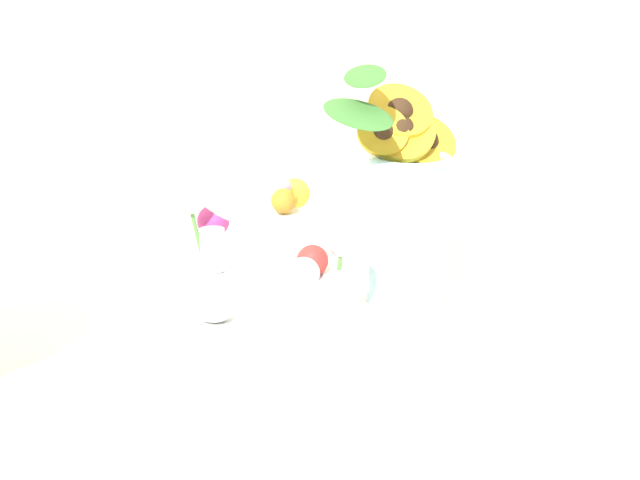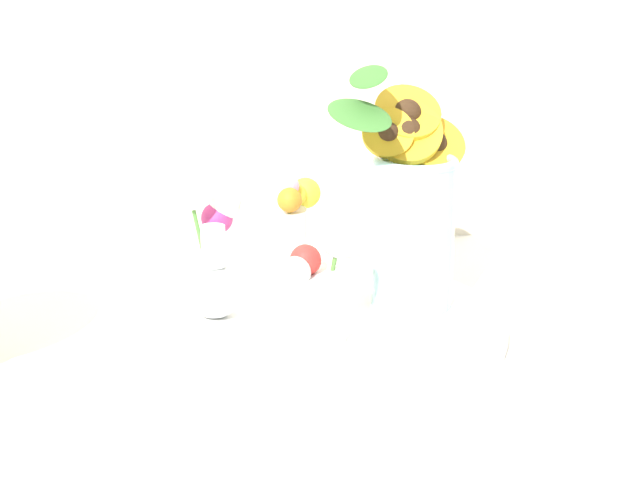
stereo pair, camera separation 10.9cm
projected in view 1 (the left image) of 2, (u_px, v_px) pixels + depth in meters
The scene contains 6 objects.
ground_plane at pixel (376, 363), 1.04m from camera, with size 6.00×6.00×0.00m, color silver.
serving_tray at pixel (320, 325), 1.13m from camera, with size 0.47×0.47×0.02m.
mason_jar_sunflowers at pixel (406, 207), 1.15m from camera, with size 0.20×0.16×0.31m.
vase_small_center at pixel (322, 293), 1.04m from camera, with size 0.09×0.08×0.14m.
vase_bulb_right at pixel (211, 259), 1.10m from camera, with size 0.09×0.09×0.18m.
vase_small_back at pixel (279, 238), 1.20m from camera, with size 0.09×0.10×0.16m.
Camera 1 is at (-0.34, -0.89, 0.45)m, focal length 50.00 mm.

